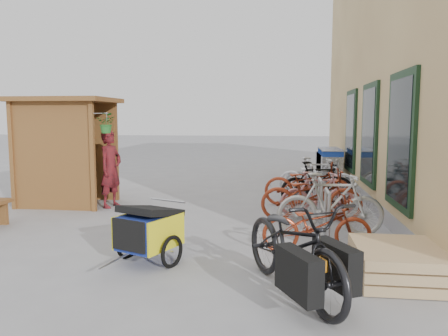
# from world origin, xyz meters

# --- Properties ---
(ground) EXTENTS (80.00, 80.00, 0.00)m
(ground) POSITION_xyz_m (0.00, 0.00, 0.00)
(ground) COLOR #979799
(kiosk) EXTENTS (2.49, 1.65, 2.40)m
(kiosk) POSITION_xyz_m (-3.28, 2.47, 1.55)
(kiosk) COLOR brown
(kiosk) RESTS_ON ground
(bike_rack) EXTENTS (0.05, 5.35, 0.86)m
(bike_rack) POSITION_xyz_m (2.30, 2.40, 0.52)
(bike_rack) COLOR #A5A8AD
(bike_rack) RESTS_ON ground
(pallet_stack) EXTENTS (1.00, 1.20, 0.40)m
(pallet_stack) POSITION_xyz_m (3.00, -1.40, 0.21)
(pallet_stack) COLOR tan
(pallet_stack) RESTS_ON ground
(shopping_carts) EXTENTS (0.60, 2.39, 1.08)m
(shopping_carts) POSITION_xyz_m (3.00, 6.52, 0.63)
(shopping_carts) COLOR silver
(shopping_carts) RESTS_ON ground
(child_trailer) EXTENTS (0.94, 1.41, 0.83)m
(child_trailer) POSITION_xyz_m (-0.19, -1.15, 0.46)
(child_trailer) COLOR #1B3B98
(child_trailer) RESTS_ON ground
(cargo_bike) EXTENTS (1.64, 2.23, 1.12)m
(cargo_bike) POSITION_xyz_m (1.74, -2.02, 0.55)
(cargo_bike) COLOR black
(cargo_bike) RESTS_ON ground
(person_kiosk) EXTENTS (0.57, 0.71, 1.69)m
(person_kiosk) POSITION_xyz_m (-2.11, 2.33, 0.85)
(person_kiosk) COLOR maroon
(person_kiosk) RESTS_ON ground
(bike_0) EXTENTS (1.63, 0.71, 0.83)m
(bike_0) POSITION_xyz_m (2.11, -0.43, 0.42)
(bike_0) COLOR maroon
(bike_0) RESTS_ON ground
(bike_1) EXTENTS (1.80, 0.62, 1.06)m
(bike_1) POSITION_xyz_m (2.41, 0.53, 0.53)
(bike_1) COLOR #B9B9B5
(bike_1) RESTS_ON ground
(bike_2) EXTENTS (1.93, 0.73, 1.00)m
(bike_2) POSITION_xyz_m (2.17, 1.55, 0.50)
(bike_2) COLOR maroon
(bike_2) RESTS_ON ground
(bike_3) EXTENTS (1.58, 0.75, 0.91)m
(bike_3) POSITION_xyz_m (2.32, 1.89, 0.46)
(bike_3) COLOR tan
(bike_3) RESTS_ON ground
(bike_4) EXTENTS (1.98, 0.93, 1.00)m
(bike_4) POSITION_xyz_m (2.17, 2.90, 0.50)
(bike_4) COLOR maroon
(bike_4) RESTS_ON ground
(bike_5) EXTENTS (1.71, 0.76, 0.99)m
(bike_5) POSITION_xyz_m (2.40, 3.11, 0.50)
(bike_5) COLOR black
(bike_5) RESTS_ON ground
(bike_6) EXTENTS (2.00, 1.12, 0.99)m
(bike_6) POSITION_xyz_m (2.47, 4.08, 0.50)
(bike_6) COLOR silver
(bike_6) RESTS_ON ground
(bike_7) EXTENTS (1.67, 0.73, 0.97)m
(bike_7) POSITION_xyz_m (2.46, 4.37, 0.49)
(bike_7) COLOR silver
(bike_7) RESTS_ON ground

